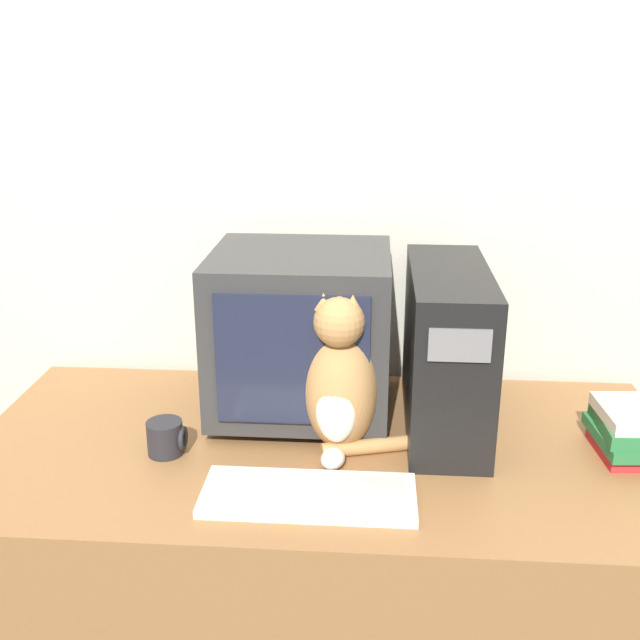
# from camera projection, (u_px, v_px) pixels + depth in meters

# --- Properties ---
(wall_back) EXTENTS (7.00, 0.05, 2.50)m
(wall_back) POSITION_uv_depth(u_px,v_px,m) (337.00, 181.00, 1.95)
(wall_back) COLOR beige
(wall_back) RESTS_ON ground_plane
(desk) EXTENTS (1.61, 0.78, 0.73)m
(desk) POSITION_uv_depth(u_px,v_px,m) (324.00, 576.00, 1.82)
(desk) COLOR olive
(desk) RESTS_ON ground_plane
(crt_monitor) EXTENTS (0.42, 0.39, 0.40)m
(crt_monitor) POSITION_uv_depth(u_px,v_px,m) (301.00, 332.00, 1.78)
(crt_monitor) COLOR #333333
(crt_monitor) RESTS_ON desk
(computer_tower) EXTENTS (0.18, 0.48, 0.38)m
(computer_tower) POSITION_uv_depth(u_px,v_px,m) (446.00, 350.00, 1.73)
(computer_tower) COLOR black
(computer_tower) RESTS_ON desk
(keyboard) EXTENTS (0.43, 0.17, 0.02)m
(keyboard) POSITION_uv_depth(u_px,v_px,m) (309.00, 495.00, 1.48)
(keyboard) COLOR silver
(keyboard) RESTS_ON desk
(cat) EXTENTS (0.28, 0.22, 0.37)m
(cat) POSITION_uv_depth(u_px,v_px,m) (341.00, 384.00, 1.63)
(cat) COLOR #B7844C
(cat) RESTS_ON desk
(book_stack) EXTENTS (0.14, 0.21, 0.11)m
(book_stack) POSITION_uv_depth(u_px,v_px,m) (626.00, 431.00, 1.64)
(book_stack) COLOR red
(book_stack) RESTS_ON desk
(pen) EXTENTS (0.13, 0.06, 0.01)m
(pen) POSITION_uv_depth(u_px,v_px,m) (286.00, 478.00, 1.55)
(pen) COLOR maroon
(pen) RESTS_ON desk
(mug) EXTENTS (0.09, 0.08, 0.08)m
(mug) POSITION_uv_depth(u_px,v_px,m) (166.00, 438.00, 1.65)
(mug) COLOR #232328
(mug) RESTS_ON desk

